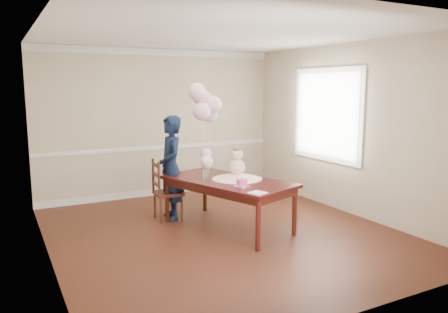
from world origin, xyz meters
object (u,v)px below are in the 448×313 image
(dining_table_top, at_px, (228,181))
(dining_chair_seat, at_px, (168,193))
(woman, at_px, (171,168))
(birthday_cake, at_px, (242,183))

(dining_table_top, height_order, dining_chair_seat, dining_table_top)
(dining_chair_seat, height_order, woman, woman)
(woman, bearing_deg, birthday_cake, 29.43)
(birthday_cake, distance_m, dining_chair_seat, 1.42)
(dining_table_top, height_order, woman, woman)
(birthday_cake, relative_size, woman, 0.09)
(dining_table_top, distance_m, birthday_cake, 0.47)
(dining_table_top, xyz_separation_m, dining_chair_seat, (-0.61, 0.79, -0.27))
(birthday_cake, xyz_separation_m, woman, (-0.51, 1.28, 0.03))
(dining_table_top, distance_m, dining_chair_seat, 1.03)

